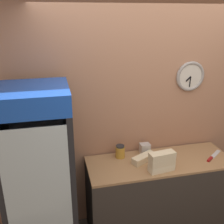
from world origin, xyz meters
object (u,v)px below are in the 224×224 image
sandwich_flat_left (144,158)px  chefs_knife (212,157)px  beverage_cooler (40,169)px  sandwich_stack_bottom (161,168)px  condiment_jar (120,151)px  napkin_dispenser (145,149)px  sandwich_stack_top (162,156)px  sandwich_stack_middle (162,162)px

sandwich_flat_left → chefs_knife: size_ratio=1.04×
beverage_cooler → sandwich_stack_bottom: (1.20, -0.15, -0.07)m
sandwich_flat_left → condiment_jar: (-0.23, 0.14, 0.04)m
condiment_jar → napkin_dispenser: condiment_jar is taller
chefs_knife → condiment_jar: 1.03m
beverage_cooler → sandwich_stack_top: beverage_cooler is taller
beverage_cooler → chefs_knife: size_ratio=6.30×
beverage_cooler → condiment_jar: beverage_cooler is taller
napkin_dispenser → sandwich_stack_bottom: bearing=-83.3°
chefs_knife → condiment_jar: bearing=166.3°
beverage_cooler → sandwich_stack_middle: bearing=-7.0°
sandwich_stack_middle → chefs_knife: bearing=9.8°
sandwich_stack_bottom → condiment_jar: bearing=133.8°
sandwich_stack_middle → napkin_dispenser: size_ratio=2.30×
beverage_cooler → condiment_jar: bearing=13.7°
sandwich_stack_top → sandwich_stack_bottom: bearing=0.0°
sandwich_stack_bottom → sandwich_stack_top: sandwich_stack_top is taller
chefs_knife → sandwich_flat_left: bearing=172.2°
sandwich_stack_bottom → sandwich_stack_top: bearing=0.0°
sandwich_stack_top → condiment_jar: (-0.34, 0.36, -0.10)m
beverage_cooler → napkin_dispenser: bearing=11.2°
sandwich_flat_left → sandwich_stack_bottom: bearing=-62.9°
sandwich_stack_bottom → condiment_jar: (-0.34, 0.36, 0.04)m
sandwich_stack_top → condiment_jar: sandwich_stack_top is taller
sandwich_stack_bottom → chefs_knife: bearing=9.8°
sandwich_stack_top → condiment_jar: 0.50m
beverage_cooler → chefs_knife: 1.86m
condiment_jar → sandwich_stack_top: bearing=-46.2°
sandwich_stack_middle → sandwich_flat_left: sandwich_stack_middle is taller
sandwich_stack_middle → chefs_knife: 0.67m
condiment_jar → sandwich_flat_left: bearing=-31.0°
sandwich_stack_bottom → sandwich_stack_top: size_ratio=1.00×
beverage_cooler → sandwich_flat_left: bearing=3.8°
sandwich_stack_middle → beverage_cooler: bearing=173.0°
sandwich_flat_left → chefs_knife: (0.77, -0.11, -0.03)m
napkin_dispenser → chefs_knife: bearing=-20.6°
sandwich_stack_bottom → sandwich_flat_left: same height
sandwich_stack_middle → sandwich_stack_top: sandwich_stack_top is taller
sandwich_stack_bottom → sandwich_stack_middle: 0.07m
sandwich_stack_middle → chefs_knife: (0.66, 0.11, -0.10)m
napkin_dispenser → sandwich_stack_middle: bearing=-83.3°
chefs_knife → napkin_dispenser: 0.75m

